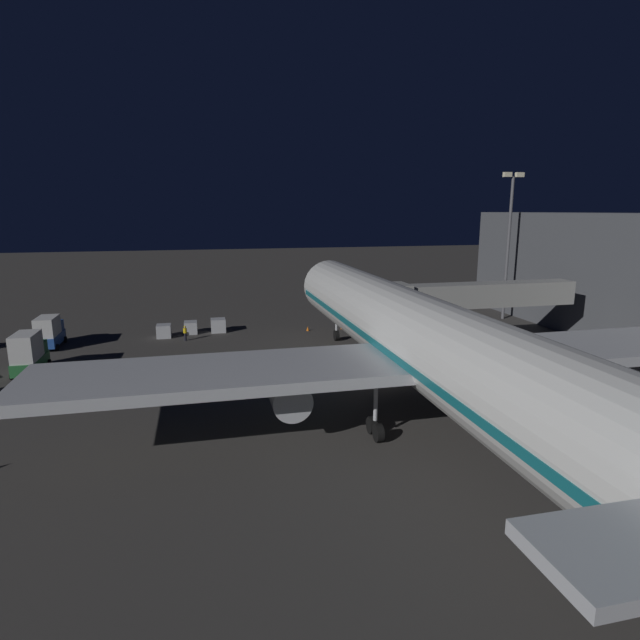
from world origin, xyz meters
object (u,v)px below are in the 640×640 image
object	(u,v)px
apron_floodlight_mast	(509,237)
ops_van	(49,332)
baggage_container_mid_row	(218,325)
ground_crew_marshaller_fwd	(185,332)
traffic_cone_nose_starboard	(308,329)
airliner_at_gate	(426,343)
traffic_cone_nose_port	(342,327)
baggage_container_far_row	(191,327)
catering_truck	(29,353)
jet_bridge	(463,296)
baggage_container_near_belt	(164,331)

from	to	relation	value
apron_floodlight_mast	ops_van	bearing A→B (deg)	2.11
baggage_container_mid_row	ground_crew_marshaller_fwd	bearing A→B (deg)	42.71
ops_van	traffic_cone_nose_starboard	bearing A→B (deg)	-177.67
airliner_at_gate	traffic_cone_nose_port	xyz separation A→B (m)	(-2.20, -29.10, -5.46)
traffic_cone_nose_starboard	baggage_container_far_row	bearing A→B (deg)	-7.82
catering_truck	baggage_container_far_row	size ratio (longest dim) A/B	2.80
jet_bridge	apron_floodlight_mast	size ratio (longest dim) A/B	1.15
jet_bridge	baggage_container_mid_row	world-z (taller)	jet_bridge
ops_van	traffic_cone_nose_port	distance (m)	33.41
baggage_container_near_belt	traffic_cone_nose_starboard	xyz separation A→B (m)	(-17.16, 0.58, -0.49)
catering_truck	ground_crew_marshaller_fwd	xyz separation A→B (m)	(-13.55, -9.19, -0.96)
ops_van	traffic_cone_nose_starboard	distance (m)	29.01
apron_floodlight_mast	baggage_container_near_belt	xyz separation A→B (m)	(44.86, 0.33, -10.44)
ops_van	baggage_container_far_row	xyz separation A→B (m)	(-14.85, -3.11, -1.03)
catering_truck	traffic_cone_nose_port	distance (m)	34.40
baggage_container_near_belt	baggage_container_far_row	distance (m)	3.34
catering_truck	ops_van	size ratio (longest dim) A/B	1.00
ground_crew_marshaller_fwd	traffic_cone_nose_starboard	bearing A→B (deg)	-173.87
jet_bridge	ground_crew_marshaller_fwd	size ratio (longest dim) A/B	12.76
baggage_container_far_row	ground_crew_marshaller_fwd	size ratio (longest dim) A/B	1.03
airliner_at_gate	traffic_cone_nose_port	distance (m)	29.69
ops_van	traffic_cone_nose_port	bearing A→B (deg)	-177.98
apron_floodlight_mast	traffic_cone_nose_port	size ratio (longest dim) A/B	35.43
catering_truck	baggage_container_near_belt	xyz separation A→B (m)	(-11.07, -11.34, -1.16)
baggage_container_near_belt	baggage_container_mid_row	world-z (taller)	baggage_container_mid_row
apron_floodlight_mast	ops_van	size ratio (longest dim) A/B	3.86
jet_bridge	traffic_cone_nose_starboard	size ratio (longest dim) A/B	40.64
airliner_at_gate	baggage_container_far_row	world-z (taller)	airliner_at_gate
airliner_at_gate	traffic_cone_nose_starboard	distance (m)	29.69
airliner_at_gate	traffic_cone_nose_starboard	world-z (taller)	airliner_at_gate
jet_bridge	ops_van	xyz separation A→B (m)	(43.13, -10.93, -4.05)
airliner_at_gate	jet_bridge	size ratio (longest dim) A/B	2.72
ops_van	baggage_container_mid_row	distance (m)	18.43
airliner_at_gate	traffic_cone_nose_port	bearing A→B (deg)	-94.32
ops_van	traffic_cone_nose_port	xyz separation A→B (m)	(-33.35, -1.18, -1.49)
baggage_container_far_row	traffic_cone_nose_starboard	xyz separation A→B (m)	(-14.11, 1.94, -0.45)
traffic_cone_nose_port	apron_floodlight_mast	bearing A→B (deg)	-177.77
jet_bridge	traffic_cone_nose_port	distance (m)	16.51
ops_van	baggage_container_far_row	bearing A→B (deg)	-168.15
catering_truck	traffic_cone_nose_port	xyz separation A→B (m)	(-32.63, -10.76, -1.65)
jet_bridge	traffic_cone_nose_starboard	world-z (taller)	jet_bridge
airliner_at_gate	catering_truck	bearing A→B (deg)	-31.08
ops_van	baggage_container_far_row	distance (m)	15.20
apron_floodlight_mast	traffic_cone_nose_port	world-z (taller)	apron_floodlight_mast
baggage_container_near_belt	traffic_cone_nose_starboard	bearing A→B (deg)	178.07
traffic_cone_nose_starboard	traffic_cone_nose_port	bearing A→B (deg)	180.00
ground_crew_marshaller_fwd	apron_floodlight_mast	bearing A→B (deg)	-176.65
airliner_at_gate	jet_bridge	xyz separation A→B (m)	(-11.98, -17.00, 0.08)
baggage_container_near_belt	baggage_container_mid_row	distance (m)	6.49
catering_truck	ops_van	bearing A→B (deg)	-85.68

